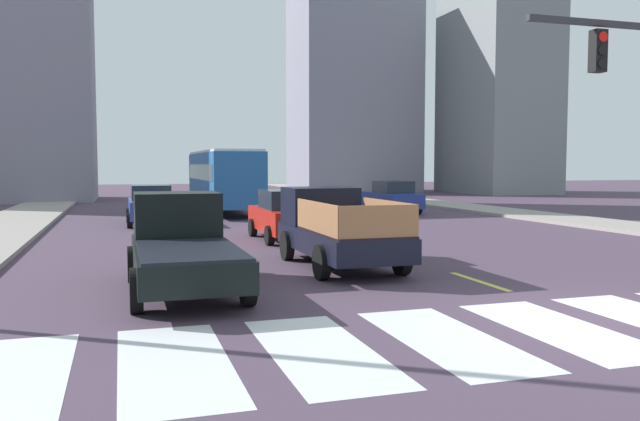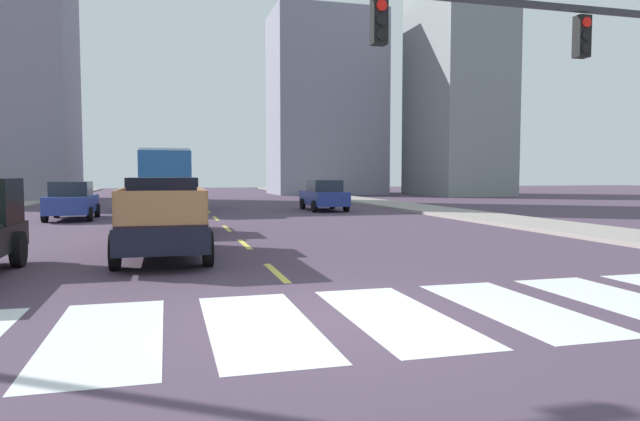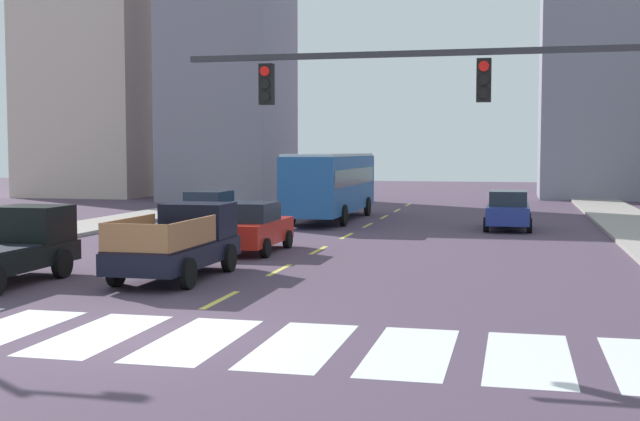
# 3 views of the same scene
# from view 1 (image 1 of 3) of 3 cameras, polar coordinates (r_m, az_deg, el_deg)

# --- Properties ---
(ground_plane) EXTENTS (160.00, 160.00, 0.00)m
(ground_plane) POSITION_cam_1_polar(r_m,az_deg,el_deg) (11.57, 24.40, -9.17)
(ground_plane) COLOR #4A394B
(sidewalk_right) EXTENTS (3.17, 110.00, 0.15)m
(sidewalk_right) POSITION_cam_1_polar(r_m,az_deg,el_deg) (32.92, 19.15, -0.51)
(sidewalk_right) COLOR gray
(sidewalk_right) RESTS_ON ground
(crosswalk_stripe_0) EXTENTS (1.42, 3.79, 0.01)m
(crosswalk_stripe_0) POSITION_cam_1_polar(r_m,az_deg,el_deg) (8.87, -26.02, -13.23)
(crosswalk_stripe_0) COLOR silver
(crosswalk_stripe_0) RESTS_ON ground
(crosswalk_stripe_1) EXTENTS (1.42, 3.79, 0.01)m
(crosswalk_stripe_1) POSITION_cam_1_polar(r_m,az_deg,el_deg) (8.79, -12.80, -13.07)
(crosswalk_stripe_1) COLOR silver
(crosswalk_stripe_1) RESTS_ON ground
(crosswalk_stripe_2) EXTENTS (1.42, 3.79, 0.01)m
(crosswalk_stripe_2) POSITION_cam_1_polar(r_m,az_deg,el_deg) (9.14, -0.04, -12.28)
(crosswalk_stripe_2) COLOR silver
(crosswalk_stripe_2) RESTS_ON ground
(crosswalk_stripe_3) EXTENTS (1.42, 3.79, 0.01)m
(crosswalk_stripe_3) POSITION_cam_1_polar(r_m,az_deg,el_deg) (9.89, 11.19, -11.09)
(crosswalk_stripe_3) COLOR silver
(crosswalk_stripe_3) RESTS_ON ground
(crosswalk_stripe_4) EXTENTS (1.42, 3.79, 0.01)m
(crosswalk_stripe_4) POSITION_cam_1_polar(r_m,az_deg,el_deg) (10.95, 20.47, -9.79)
(crosswalk_stripe_4) COLOR silver
(crosswalk_stripe_4) RESTS_ON ground
(lane_dash_0) EXTENTS (0.16, 2.40, 0.01)m
(lane_dash_0) POSITION_cam_1_polar(r_m,az_deg,el_deg) (14.73, 13.94, -6.12)
(lane_dash_0) COLOR #DAC54D
(lane_dash_0) RESTS_ON ground
(lane_dash_1) EXTENTS (0.16, 2.40, 0.01)m
(lane_dash_1) POSITION_cam_1_polar(r_m,az_deg,el_deg) (19.12, 6.14, -3.69)
(lane_dash_1) COLOR #DAC54D
(lane_dash_1) RESTS_ON ground
(lane_dash_2) EXTENTS (0.16, 2.40, 0.01)m
(lane_dash_2) POSITION_cam_1_polar(r_m,az_deg,el_deg) (23.76, 1.33, -2.15)
(lane_dash_2) COLOR #DAC54D
(lane_dash_2) RESTS_ON ground
(lane_dash_3) EXTENTS (0.16, 2.40, 0.01)m
(lane_dash_3) POSITION_cam_1_polar(r_m,az_deg,el_deg) (28.52, -1.89, -1.11)
(lane_dash_3) COLOR #DAC54D
(lane_dash_3) RESTS_ON ground
(lane_dash_4) EXTENTS (0.16, 2.40, 0.01)m
(lane_dash_4) POSITION_cam_1_polar(r_m,az_deg,el_deg) (33.35, -4.17, -0.36)
(lane_dash_4) COLOR #DAC54D
(lane_dash_4) RESTS_ON ground
(lane_dash_5) EXTENTS (0.16, 2.40, 0.01)m
(lane_dash_5) POSITION_cam_1_polar(r_m,az_deg,el_deg) (38.22, -5.88, 0.19)
(lane_dash_5) COLOR #DAC54D
(lane_dash_5) RESTS_ON ground
(lane_dash_6) EXTENTS (0.16, 2.40, 0.01)m
(lane_dash_6) POSITION_cam_1_polar(r_m,az_deg,el_deg) (43.12, -7.20, 0.62)
(lane_dash_6) COLOR #DAC54D
(lane_dash_6) RESTS_ON ground
(lane_dash_7) EXTENTS (0.16, 2.40, 0.01)m
(lane_dash_7) POSITION_cam_1_polar(r_m,az_deg,el_deg) (48.05, -8.25, 0.96)
(lane_dash_7) COLOR #DAC54D
(lane_dash_7) RESTS_ON ground
(pickup_stakebed) EXTENTS (2.18, 5.20, 1.96)m
(pickup_stakebed) POSITION_cam_1_polar(r_m,az_deg,el_deg) (16.55, 1.30, -1.62)
(pickup_stakebed) COLOR black
(pickup_stakebed) RESTS_ON ground
(pickup_dark) EXTENTS (2.18, 5.20, 1.96)m
(pickup_dark) POSITION_cam_1_polar(r_m,az_deg,el_deg) (13.67, -12.13, -2.98)
(pickup_dark) COLOR black
(pickup_dark) RESTS_ON ground
(city_bus) EXTENTS (2.72, 10.80, 3.32)m
(city_bus) POSITION_cam_1_polar(r_m,az_deg,el_deg) (35.01, -8.59, 3.01)
(city_bus) COLOR #215798
(city_bus) RESTS_ON ground
(sedan_near_right) EXTENTS (2.02, 4.40, 1.72)m
(sedan_near_right) POSITION_cam_1_polar(r_m,az_deg,el_deg) (22.07, -3.00, -0.40)
(sedan_near_right) COLOR red
(sedan_near_right) RESTS_ON ground
(sedan_mid) EXTENTS (2.02, 4.40, 1.72)m
(sedan_mid) POSITION_cam_1_polar(r_m,az_deg,el_deg) (28.54, -14.79, 0.49)
(sedan_mid) COLOR navy
(sedan_mid) RESTS_ON ground
(sedan_near_left) EXTENTS (2.02, 4.40, 1.72)m
(sedan_near_left) POSITION_cam_1_polar(r_m,az_deg,el_deg) (34.65, 6.42, 1.21)
(sedan_near_left) COLOR navy
(sedan_near_left) RESTS_ON ground
(block_low_left) EXTENTS (11.17, 8.07, 18.55)m
(block_low_left) POSITION_cam_1_polar(r_m,az_deg,el_deg) (62.42, 2.96, 10.23)
(block_low_left) COLOR gray
(block_low_left) RESTS_ON ground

